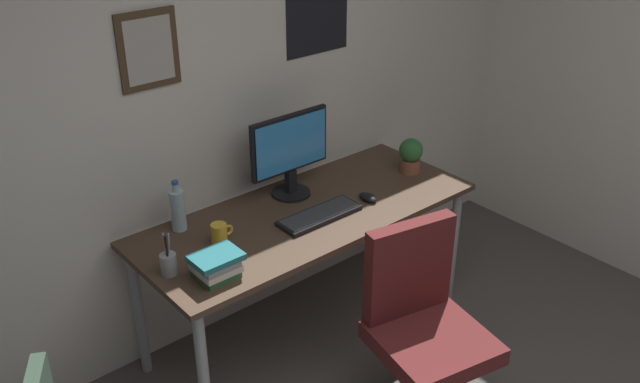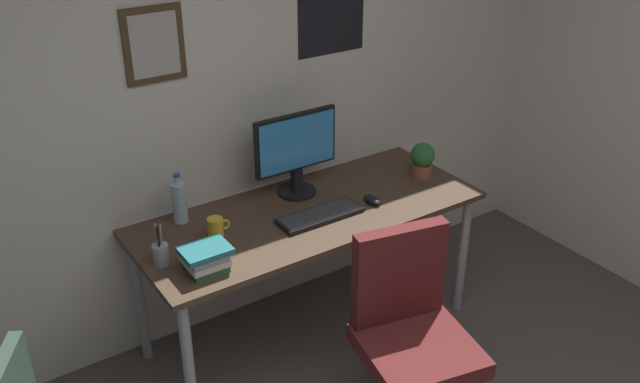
{
  "view_description": "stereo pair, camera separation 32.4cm",
  "coord_description": "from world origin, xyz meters",
  "px_view_note": "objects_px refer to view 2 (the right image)",
  "views": [
    {
      "loc": [
        -1.6,
        -0.58,
        2.4
      ],
      "look_at": [
        0.26,
        1.62,
        0.9
      ],
      "focal_mm": 38.6,
      "sensor_mm": 36.0,
      "label": 1
    },
    {
      "loc": [
        -1.34,
        -0.77,
        2.4
      ],
      "look_at": [
        0.26,
        1.62,
        0.9
      ],
      "focal_mm": 38.6,
      "sensor_mm": 36.0,
      "label": 2
    }
  ],
  "objects_px": {
    "office_chair": "(410,327)",
    "potted_plant": "(422,159)",
    "monitor": "(296,150)",
    "computer_mouse": "(372,200)",
    "water_bottle": "(179,202)",
    "book_stack_left": "(205,258)",
    "coffee_mug_near": "(216,228)",
    "keyboard": "(320,215)",
    "pen_cup": "(161,253)"
  },
  "relations": [
    {
      "from": "office_chair",
      "to": "potted_plant",
      "type": "relative_size",
      "value": 4.87
    },
    {
      "from": "monitor",
      "to": "computer_mouse",
      "type": "distance_m",
      "value": 0.46
    },
    {
      "from": "office_chair",
      "to": "water_bottle",
      "type": "height_order",
      "value": "water_bottle"
    },
    {
      "from": "office_chair",
      "to": "book_stack_left",
      "type": "bearing_deg",
      "value": 139.0
    },
    {
      "from": "office_chair",
      "to": "monitor",
      "type": "distance_m",
      "value": 1.07
    },
    {
      "from": "monitor",
      "to": "coffee_mug_near",
      "type": "distance_m",
      "value": 0.6
    },
    {
      "from": "coffee_mug_near",
      "to": "keyboard",
      "type": "bearing_deg",
      "value": -11.81
    },
    {
      "from": "keyboard",
      "to": "book_stack_left",
      "type": "relative_size",
      "value": 2.1
    },
    {
      "from": "office_chair",
      "to": "book_stack_left",
      "type": "height_order",
      "value": "office_chair"
    },
    {
      "from": "office_chair",
      "to": "keyboard",
      "type": "bearing_deg",
      "value": 90.81
    },
    {
      "from": "office_chair",
      "to": "computer_mouse",
      "type": "height_order",
      "value": "office_chair"
    },
    {
      "from": "water_bottle",
      "to": "potted_plant",
      "type": "xyz_separation_m",
      "value": [
        1.28,
        -0.28,
        -0.0
      ]
    },
    {
      "from": "office_chair",
      "to": "potted_plant",
      "type": "bearing_deg",
      "value": 47.01
    },
    {
      "from": "potted_plant",
      "to": "pen_cup",
      "type": "height_order",
      "value": "pen_cup"
    },
    {
      "from": "coffee_mug_near",
      "to": "book_stack_left",
      "type": "xyz_separation_m",
      "value": [
        -0.15,
        -0.21,
        0.0
      ]
    },
    {
      "from": "monitor",
      "to": "potted_plant",
      "type": "height_order",
      "value": "monitor"
    },
    {
      "from": "monitor",
      "to": "water_bottle",
      "type": "height_order",
      "value": "monitor"
    },
    {
      "from": "monitor",
      "to": "pen_cup",
      "type": "height_order",
      "value": "monitor"
    },
    {
      "from": "pen_cup",
      "to": "book_stack_left",
      "type": "distance_m",
      "value": 0.2
    },
    {
      "from": "keyboard",
      "to": "coffee_mug_near",
      "type": "xyz_separation_m",
      "value": [
        -0.5,
        0.1,
        0.04
      ]
    },
    {
      "from": "monitor",
      "to": "office_chair",
      "type": "bearing_deg",
      "value": -92.05
    },
    {
      "from": "monitor",
      "to": "coffee_mug_near",
      "type": "bearing_deg",
      "value": -161.92
    },
    {
      "from": "monitor",
      "to": "computer_mouse",
      "type": "bearing_deg",
      "value": -50.14
    },
    {
      "from": "water_bottle",
      "to": "office_chair",
      "type": "bearing_deg",
      "value": -60.3
    },
    {
      "from": "office_chair",
      "to": "water_bottle",
      "type": "relative_size",
      "value": 3.76
    },
    {
      "from": "keyboard",
      "to": "book_stack_left",
      "type": "distance_m",
      "value": 0.66
    },
    {
      "from": "monitor",
      "to": "water_bottle",
      "type": "relative_size",
      "value": 1.82
    },
    {
      "from": "potted_plant",
      "to": "book_stack_left",
      "type": "distance_m",
      "value": 1.37
    },
    {
      "from": "keyboard",
      "to": "computer_mouse",
      "type": "distance_m",
      "value": 0.3
    },
    {
      "from": "keyboard",
      "to": "monitor",
      "type": "bearing_deg",
      "value": 81.14
    },
    {
      "from": "coffee_mug_near",
      "to": "monitor",
      "type": "bearing_deg",
      "value": 18.08
    },
    {
      "from": "office_chair",
      "to": "computer_mouse",
      "type": "relative_size",
      "value": 8.64
    },
    {
      "from": "keyboard",
      "to": "water_bottle",
      "type": "xyz_separation_m",
      "value": [
        -0.57,
        0.34,
        0.09
      ]
    },
    {
      "from": "keyboard",
      "to": "coffee_mug_near",
      "type": "bearing_deg",
      "value": 168.19
    },
    {
      "from": "pen_cup",
      "to": "book_stack_left",
      "type": "bearing_deg",
      "value": -46.34
    },
    {
      "from": "office_chair",
      "to": "coffee_mug_near",
      "type": "relative_size",
      "value": 8.55
    },
    {
      "from": "potted_plant",
      "to": "pen_cup",
      "type": "distance_m",
      "value": 1.5
    },
    {
      "from": "monitor",
      "to": "keyboard",
      "type": "xyz_separation_m",
      "value": [
        -0.04,
        -0.28,
        -0.23
      ]
    },
    {
      "from": "office_chair",
      "to": "water_bottle",
      "type": "distance_m",
      "value": 1.22
    },
    {
      "from": "office_chair",
      "to": "keyboard",
      "type": "distance_m",
      "value": 0.72
    },
    {
      "from": "computer_mouse",
      "to": "water_bottle",
      "type": "height_order",
      "value": "water_bottle"
    },
    {
      "from": "water_bottle",
      "to": "book_stack_left",
      "type": "relative_size",
      "value": 1.23
    },
    {
      "from": "keyboard",
      "to": "computer_mouse",
      "type": "relative_size",
      "value": 3.91
    },
    {
      "from": "book_stack_left",
      "to": "pen_cup",
      "type": "bearing_deg",
      "value": 133.66
    },
    {
      "from": "office_chair",
      "to": "water_bottle",
      "type": "bearing_deg",
      "value": 119.7
    },
    {
      "from": "office_chair",
      "to": "coffee_mug_near",
      "type": "xyz_separation_m",
      "value": [
        -0.51,
        0.78,
        0.27
      ]
    },
    {
      "from": "office_chair",
      "to": "keyboard",
      "type": "relative_size",
      "value": 2.21
    },
    {
      "from": "computer_mouse",
      "to": "water_bottle",
      "type": "xyz_separation_m",
      "value": [
        -0.87,
        0.37,
        0.09
      ]
    },
    {
      "from": "office_chair",
      "to": "monitor",
      "type": "xyz_separation_m",
      "value": [
        0.03,
        0.96,
        0.46
      ]
    },
    {
      "from": "coffee_mug_near",
      "to": "potted_plant",
      "type": "xyz_separation_m",
      "value": [
        1.2,
        -0.04,
        0.05
      ]
    }
  ]
}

